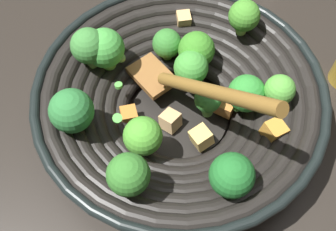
# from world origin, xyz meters

# --- Properties ---
(ground_plane) EXTENTS (4.00, 4.00, 0.00)m
(ground_plane) POSITION_xyz_m (0.00, 0.00, 0.00)
(ground_plane) COLOR #28231E
(wok) EXTENTS (0.42, 0.45, 0.22)m
(wok) POSITION_xyz_m (-0.00, -0.00, 0.06)
(wok) COLOR black
(wok) RESTS_ON ground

